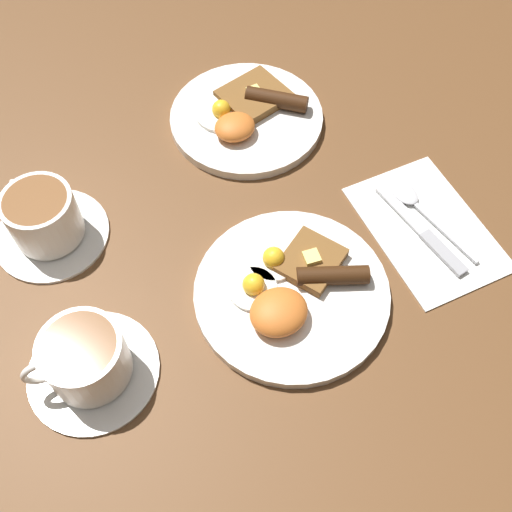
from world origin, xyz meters
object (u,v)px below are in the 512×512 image
spoon (413,201)px  teacup_near (86,361)px  teacup_far (44,220)px  knife (425,233)px  breakfast_plate_far (247,115)px  breakfast_plate_near (291,291)px

spoon → teacup_near: bearing=85.2°
teacup_far → knife: bearing=-29.2°
breakfast_plate_far → teacup_near: teacup_near is taller
breakfast_plate_far → knife: breakfast_plate_far is taller
breakfast_plate_near → teacup_near: size_ratio=1.59×
teacup_far → breakfast_plate_far: bearing=10.0°
breakfast_plate_near → spoon: breakfast_plate_near is taller
spoon → breakfast_plate_far: bearing=19.4°
teacup_near → teacup_far: 0.22m
breakfast_plate_far → teacup_near: size_ratio=1.50×
teacup_near → teacup_far: bearing=84.2°
knife → spoon: bearing=-24.3°
breakfast_plate_near → teacup_far: teacup_far is taller
teacup_near → knife: teacup_near is taller
breakfast_plate_near → spoon: bearing=10.6°
knife → spoon: spoon is taller
breakfast_plate_far → teacup_far: 0.34m
breakfast_plate_near → teacup_far: (-0.24, 0.24, 0.02)m
breakfast_plate_far → teacup_near: bearing=-142.5°
breakfast_plate_near → breakfast_plate_far: (0.10, 0.30, -0.00)m
knife → teacup_near: bearing=81.5°
breakfast_plate_near → knife: breakfast_plate_near is taller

